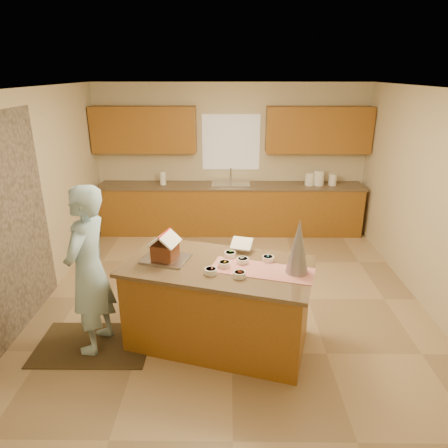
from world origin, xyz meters
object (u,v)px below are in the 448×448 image
Objects in this scene: gingerbread_house at (165,248)px; boy at (89,271)px; tinsel_tree at (298,246)px; island_base at (218,306)px.

boy is at bearing -165.75° from gingerbread_house.
tinsel_tree is 1.41m from gingerbread_house.
island_base is 0.86m from gingerbread_house.
boy reaches higher than gingerbread_house.
island_base is 5.24× the size of gingerbread_house.
gingerbread_house is at bearing -174.81° from island_base.
gingerbread_house is (-1.37, 0.28, -0.15)m from tinsel_tree.
island_base is at bearing 103.68° from boy.
tinsel_tree is 2.17m from boy.
tinsel_tree is 1.60× the size of gingerbread_house.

